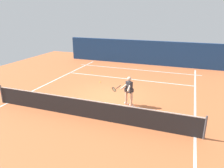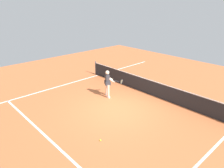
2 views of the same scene
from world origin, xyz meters
TOP-DOWN VIEW (x-y plane):
  - ground_plane at (0.00, 0.00)m, footprint 23.49×23.49m
  - service_line_marking at (0.00, -3.76)m, footprint 9.39×0.10m
  - sideline_left_marking at (-4.69, 0.00)m, footprint 0.10×16.07m
  - sideline_right_marking at (4.69, 0.00)m, footprint 0.10×16.07m
  - court_net at (0.00, 2.64)m, footprint 10.07×0.08m
  - tennis_player at (-1.42, 0.67)m, footprint 1.05×0.82m
  - tennis_ball_mid at (1.47, -2.33)m, footprint 0.07×0.07m

SIDE VIEW (x-z plane):
  - ground_plane at x=0.00m, z-range 0.00..0.00m
  - service_line_marking at x=0.00m, z-range 0.00..0.01m
  - sideline_left_marking at x=-4.69m, z-range 0.00..0.01m
  - sideline_right_marking at x=4.69m, z-range 0.00..0.01m
  - tennis_ball_mid at x=1.47m, z-range 0.00..0.07m
  - court_net at x=0.00m, z-range -0.03..0.95m
  - tennis_player at x=-1.42m, z-range 0.07..1.62m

